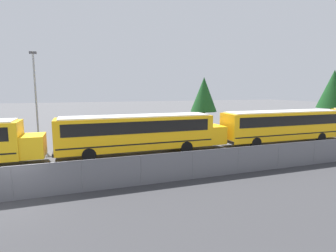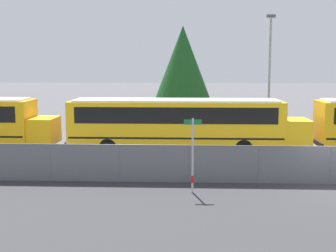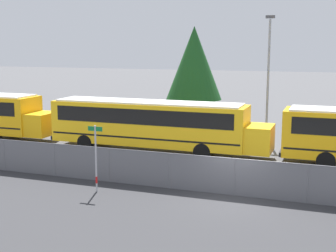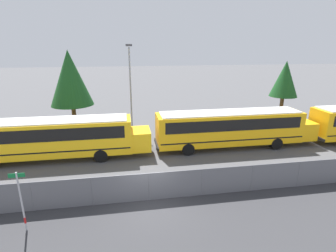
{
  "view_description": "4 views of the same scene",
  "coord_description": "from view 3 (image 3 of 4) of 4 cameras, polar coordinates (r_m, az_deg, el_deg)",
  "views": [
    {
      "loc": [
        3.01,
        -13.31,
        5.13
      ],
      "look_at": [
        9.76,
        6.19,
        2.26
      ],
      "focal_mm": 28.0,
      "sensor_mm": 36.0,
      "label": 1
    },
    {
      "loc": [
        -6.11,
        -19.95,
        5.22
      ],
      "look_at": [
        -7.25,
        5.84,
        1.7
      ],
      "focal_mm": 50.0,
      "sensor_mm": 36.0,
      "label": 2
    },
    {
      "loc": [
        3.91,
        -19.47,
        6.49
      ],
      "look_at": [
        -5.51,
        6.71,
        1.67
      ],
      "focal_mm": 50.0,
      "sensor_mm": 36.0,
      "label": 3
    },
    {
      "loc": [
        -1.05,
        -12.86,
        8.33
      ],
      "look_at": [
        2.27,
        7.18,
        2.06
      ],
      "focal_mm": 28.0,
      "sensor_mm": 36.0,
      "label": 4
    }
  ],
  "objects": [
    {
      "name": "fence",
      "position": [
        20.64,
        8.17,
        -6.12
      ],
      "size": [
        97.48,
        0.07,
        1.67
      ],
      "color": "#9EA0A5",
      "rests_on": "ground_plane"
    },
    {
      "name": "road_strip",
      "position": [
        15.45,
        3.4,
        -15.01
      ],
      "size": [
        131.41,
        12.0,
        0.01
      ],
      "color": "#333335",
      "rests_on": "ground_plane"
    },
    {
      "name": "school_bus_2",
      "position": [
        28.55,
        -1.92,
        0.5
      ],
      "size": [
        13.75,
        2.47,
        3.13
      ],
      "color": "yellow",
      "rests_on": "ground_plane"
    },
    {
      "name": "ground_plane",
      "position": [
        20.89,
        8.11,
        -8.37
      ],
      "size": [
        200.0,
        200.0,
        0.0
      ],
      "primitive_type": "plane",
      "color": "#4C4C4F"
    },
    {
      "name": "street_sign",
      "position": [
        21.0,
        -8.78,
        -3.76
      ],
      "size": [
        0.7,
        0.09,
        3.02
      ],
      "color": "#B7B7BC",
      "rests_on": "ground_plane"
    },
    {
      "name": "tree_1",
      "position": [
        36.61,
        3.2,
        7.65
      ],
      "size": [
        4.35,
        4.35,
        7.95
      ],
      "color": "#51381E",
      "rests_on": "ground_plane"
    },
    {
      "name": "light_pole",
      "position": [
        32.82,
        12.13,
        6.35
      ],
      "size": [
        0.6,
        0.24,
        8.46
      ],
      "color": "gray",
      "rests_on": "ground_plane"
    }
  ]
}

